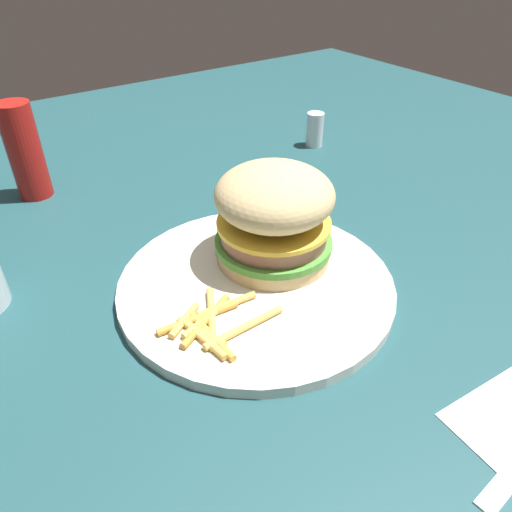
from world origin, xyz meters
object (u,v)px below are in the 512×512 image
object	(u,v)px
ketchup_bottle	(25,151)
salt_shaker	(315,129)
sandwich	(274,214)
plate	(256,284)
fries_pile	(210,323)

from	to	relation	value
ketchup_bottle	salt_shaker	xyz separation A→B (m)	(-0.09, -0.43, -0.04)
sandwich	ketchup_bottle	bearing A→B (deg)	27.42
plate	salt_shaker	xyz separation A→B (m)	(0.26, -0.30, 0.02)
fries_pile	ketchup_bottle	distance (m)	0.38
salt_shaker	fries_pile	bearing A→B (deg)	127.47
plate	ketchup_bottle	xyz separation A→B (m)	(0.34, 0.13, 0.06)
fries_pile	salt_shaker	world-z (taller)	salt_shaker
ketchup_bottle	salt_shaker	distance (m)	0.44
plate	fries_pile	distance (m)	0.08
ketchup_bottle	salt_shaker	size ratio (longest dim) A/B	2.33
sandwich	salt_shaker	size ratio (longest dim) A/B	2.29
fries_pile	ketchup_bottle	size ratio (longest dim) A/B	0.85
sandwich	salt_shaker	bearing A→B (deg)	-48.39
plate	sandwich	size ratio (longest dim) A/B	2.24
plate	salt_shaker	distance (m)	0.40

